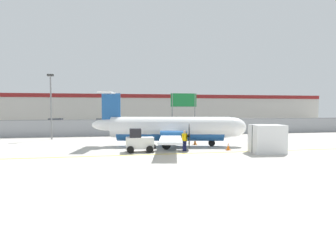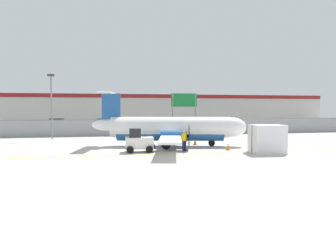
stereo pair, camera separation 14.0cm
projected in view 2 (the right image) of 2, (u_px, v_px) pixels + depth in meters
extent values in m
plane|color=#BCB7AD|center=(177.00, 158.00, 20.88)|extent=(140.00, 140.00, 0.00)
cube|color=yellow|center=(171.00, 154.00, 22.84)|extent=(84.00, 0.20, 0.01)
cube|color=gray|center=(146.00, 128.00, 38.46)|extent=(98.00, 0.04, 2.00)
cylinder|color=slate|center=(146.00, 119.00, 38.39)|extent=(98.00, 0.10, 0.10)
cube|color=#38383A|center=(138.00, 129.00, 49.78)|extent=(98.00, 17.00, 0.12)
cube|color=beige|center=(130.00, 109.00, 67.71)|extent=(91.00, 8.00, 6.50)
cube|color=maroon|center=(131.00, 96.00, 63.63)|extent=(91.00, 0.20, 0.80)
cylinder|color=white|center=(170.00, 127.00, 27.42)|extent=(10.98, 4.16, 1.90)
ellipsoid|color=white|center=(232.00, 127.00, 27.29)|extent=(2.82, 2.30, 1.80)
ellipsoid|color=white|center=(108.00, 125.00, 27.53)|extent=(3.20, 1.67, 1.05)
cylinder|color=#1E5193|center=(170.00, 133.00, 27.45)|extent=(9.80, 3.52, 1.48)
cube|color=white|center=(171.00, 133.00, 27.45)|extent=(4.98, 15.97, 0.18)
cylinder|color=#1E5193|center=(173.00, 131.00, 30.04)|extent=(2.34, 1.35, 0.90)
cone|color=black|center=(185.00, 131.00, 30.01)|extent=(0.53, 0.53, 0.44)
cylinder|color=#262626|center=(186.00, 131.00, 30.01)|extent=(0.49, 2.06, 2.10)
cylinder|color=#1E5193|center=(173.00, 136.00, 24.85)|extent=(2.34, 1.35, 0.90)
cone|color=black|center=(187.00, 136.00, 24.82)|extent=(0.53, 0.53, 0.44)
cylinder|color=#262626|center=(189.00, 136.00, 24.82)|extent=(0.49, 2.06, 2.10)
cube|color=#1E5193|center=(111.00, 110.00, 27.44)|extent=(1.70, 0.54, 3.10)
cube|color=white|center=(110.00, 93.00, 27.35)|extent=(2.10, 4.92, 0.14)
cylinder|color=#59595B|center=(212.00, 138.00, 27.39)|extent=(0.17, 0.17, 0.97)
cylinder|color=black|center=(212.00, 143.00, 27.42)|extent=(0.63, 0.34, 0.60)
cylinder|color=#59595B|center=(167.00, 135.00, 29.68)|extent=(0.17, 0.17, 0.90)
cylinder|color=black|center=(167.00, 140.00, 29.71)|extent=(0.79, 0.38, 0.76)
cylinder|color=#59595B|center=(166.00, 140.00, 25.27)|extent=(0.17, 0.17, 0.90)
cylinder|color=black|center=(166.00, 145.00, 25.30)|extent=(0.79, 0.38, 0.76)
cube|color=silver|center=(140.00, 143.00, 23.83)|extent=(2.27, 1.24, 0.90)
cube|color=black|center=(135.00, 133.00, 23.74)|extent=(0.96, 1.06, 0.70)
cube|color=black|center=(154.00, 146.00, 23.99)|extent=(0.23, 1.11, 0.30)
cylinder|color=black|center=(148.00, 147.00, 24.55)|extent=(0.57, 0.22, 0.56)
cylinder|color=black|center=(149.00, 149.00, 23.36)|extent=(0.57, 0.22, 0.56)
cylinder|color=black|center=(130.00, 148.00, 24.35)|extent=(0.57, 0.22, 0.56)
cylinder|color=black|center=(130.00, 150.00, 23.17)|extent=(0.57, 0.22, 0.56)
cylinder|color=#191E4C|center=(183.00, 146.00, 24.18)|extent=(0.21, 0.21, 0.85)
cylinder|color=#191E4C|center=(185.00, 146.00, 24.30)|extent=(0.21, 0.21, 0.85)
cylinder|color=yellow|center=(184.00, 137.00, 24.20)|extent=(0.45, 0.45, 0.60)
cylinder|color=yellow|center=(182.00, 137.00, 24.07)|extent=(0.13, 0.13, 0.55)
cylinder|color=yellow|center=(186.00, 137.00, 24.32)|extent=(0.13, 0.13, 0.55)
sphere|color=tan|center=(184.00, 132.00, 24.17)|extent=(0.22, 0.22, 0.22)
cube|color=silver|center=(267.00, 139.00, 23.27)|extent=(2.60, 2.25, 2.20)
cube|color=#333338|center=(267.00, 139.00, 23.27)|extent=(2.43, 0.34, 2.20)
cube|color=orange|center=(228.00, 150.00, 24.90)|extent=(0.36, 0.36, 0.04)
cone|color=orange|center=(228.00, 146.00, 24.88)|extent=(0.28, 0.28, 0.60)
cylinder|color=white|center=(228.00, 145.00, 24.88)|extent=(0.17, 0.17, 0.08)
cube|color=orange|center=(195.00, 145.00, 28.54)|extent=(0.36, 0.36, 0.04)
cone|color=orange|center=(195.00, 141.00, 28.52)|extent=(0.28, 0.28, 0.60)
cylinder|color=white|center=(195.00, 140.00, 28.51)|extent=(0.17, 0.17, 0.08)
cube|color=orange|center=(178.00, 144.00, 28.64)|extent=(0.36, 0.36, 0.04)
cone|color=orange|center=(178.00, 141.00, 28.62)|extent=(0.28, 0.28, 0.60)
cylinder|color=white|center=(178.00, 140.00, 28.62)|extent=(0.17, 0.17, 0.08)
cube|color=slate|center=(56.00, 124.00, 52.48)|extent=(4.36, 2.14, 0.80)
cube|color=#262D38|center=(57.00, 120.00, 52.45)|extent=(2.35, 1.79, 0.56)
cylinder|color=black|center=(46.00, 126.00, 51.48)|extent=(0.62, 0.26, 0.60)
cylinder|color=black|center=(49.00, 125.00, 53.27)|extent=(0.62, 0.26, 0.60)
cylinder|color=black|center=(63.00, 126.00, 51.72)|extent=(0.62, 0.26, 0.60)
cylinder|color=black|center=(65.00, 125.00, 53.51)|extent=(0.62, 0.26, 0.60)
cube|color=#19662D|center=(67.00, 127.00, 44.41)|extent=(4.35, 2.11, 0.80)
cube|color=#262D38|center=(66.00, 122.00, 44.33)|extent=(2.34, 1.77, 0.56)
cylinder|color=black|center=(77.00, 128.00, 45.69)|extent=(0.62, 0.26, 0.60)
cylinder|color=black|center=(77.00, 129.00, 43.97)|extent=(0.62, 0.26, 0.60)
cylinder|color=black|center=(58.00, 129.00, 44.89)|extent=(0.62, 0.26, 0.60)
cylinder|color=black|center=(57.00, 129.00, 43.17)|extent=(0.62, 0.26, 0.60)
cube|color=#19662D|center=(103.00, 124.00, 52.01)|extent=(4.25, 1.83, 0.80)
cube|color=#262D38|center=(103.00, 120.00, 52.00)|extent=(2.25, 1.63, 0.56)
cylinder|color=black|center=(94.00, 126.00, 50.84)|extent=(0.61, 0.22, 0.60)
cylinder|color=black|center=(94.00, 126.00, 52.59)|extent=(0.61, 0.22, 0.60)
cylinder|color=black|center=(111.00, 126.00, 51.46)|extent=(0.61, 0.22, 0.60)
cylinder|color=black|center=(111.00, 125.00, 53.21)|extent=(0.61, 0.22, 0.60)
cube|color=black|center=(144.00, 127.00, 44.22)|extent=(4.36, 2.13, 0.80)
cube|color=#262D38|center=(145.00, 122.00, 44.19)|extent=(2.35, 1.78, 0.56)
cylinder|color=black|center=(135.00, 129.00, 43.22)|extent=(0.62, 0.26, 0.60)
cylinder|color=black|center=(135.00, 129.00, 45.01)|extent=(0.62, 0.26, 0.60)
cylinder|color=black|center=(154.00, 129.00, 43.46)|extent=(0.62, 0.26, 0.60)
cylinder|color=black|center=(154.00, 128.00, 45.25)|extent=(0.62, 0.26, 0.60)
cube|color=navy|center=(172.00, 124.00, 52.20)|extent=(4.26, 1.86, 0.80)
cube|color=#262D38|center=(172.00, 120.00, 52.18)|extent=(2.26, 1.64, 0.56)
cylinder|color=black|center=(164.00, 126.00, 51.11)|extent=(0.61, 0.22, 0.60)
cylinder|color=black|center=(163.00, 126.00, 52.89)|extent=(0.61, 0.22, 0.60)
cylinder|color=black|center=(180.00, 126.00, 51.55)|extent=(0.61, 0.22, 0.60)
cylinder|color=black|center=(179.00, 125.00, 53.32)|extent=(0.61, 0.22, 0.60)
cube|color=navy|center=(201.00, 125.00, 49.20)|extent=(4.38, 2.22, 0.80)
cube|color=#262D38|center=(200.00, 121.00, 49.15)|extent=(2.38, 1.83, 0.56)
cylinder|color=black|center=(209.00, 126.00, 50.21)|extent=(0.62, 0.27, 0.60)
cylinder|color=black|center=(211.00, 127.00, 48.42)|extent=(0.62, 0.27, 0.60)
cylinder|color=black|center=(192.00, 127.00, 50.03)|extent=(0.62, 0.27, 0.60)
cylinder|color=black|center=(194.00, 127.00, 48.24)|extent=(0.62, 0.27, 0.60)
cube|color=#19662D|center=(217.00, 124.00, 51.67)|extent=(4.33, 2.06, 0.80)
cube|color=#262D38|center=(216.00, 120.00, 51.59)|extent=(2.33, 1.74, 0.56)
cylinder|color=black|center=(222.00, 126.00, 52.94)|extent=(0.62, 0.25, 0.60)
cylinder|color=black|center=(227.00, 126.00, 51.21)|extent=(0.62, 0.25, 0.60)
cylinder|color=black|center=(207.00, 126.00, 52.17)|extent=(0.62, 0.25, 0.60)
cylinder|color=black|center=(212.00, 126.00, 50.44)|extent=(0.62, 0.25, 0.60)
cylinder|color=slate|center=(52.00, 108.00, 33.37)|extent=(0.16, 0.16, 7.00)
cube|color=#333333|center=(51.00, 75.00, 33.15)|extent=(0.70, 0.30, 0.24)
cylinder|color=slate|center=(173.00, 114.00, 40.57)|extent=(0.14, 0.14, 5.50)
cylinder|color=slate|center=(195.00, 114.00, 41.18)|extent=(0.14, 0.14, 5.50)
cube|color=#14662D|center=(184.00, 100.00, 40.77)|extent=(3.60, 0.10, 1.80)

